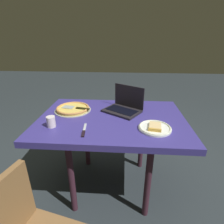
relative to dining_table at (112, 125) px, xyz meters
The scene contains 7 objects.
ground_plane 0.70m from the dining_table, ahead, with size 12.00×12.00×0.00m, color #2C3438.
dining_table is the anchor object (origin of this frame).
laptop 0.22m from the dining_table, 124.53° to the right, with size 0.39×0.37×0.23m.
pizza_plate 0.40m from the dining_table, 150.40° to the left, with size 0.25×0.25×0.04m.
pizza_tray 0.41m from the dining_table, 18.03° to the right, with size 0.34×0.34×0.04m.
table_knife 0.34m from the dining_table, 55.07° to the left, with size 0.04×0.20×0.01m.
drink_cup 0.51m from the dining_table, 24.65° to the left, with size 0.07×0.07×0.09m.
Camera 1 is at (-0.10, 1.40, 1.43)m, focal length 28.58 mm.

